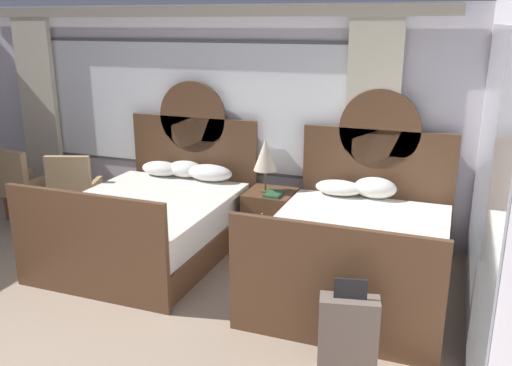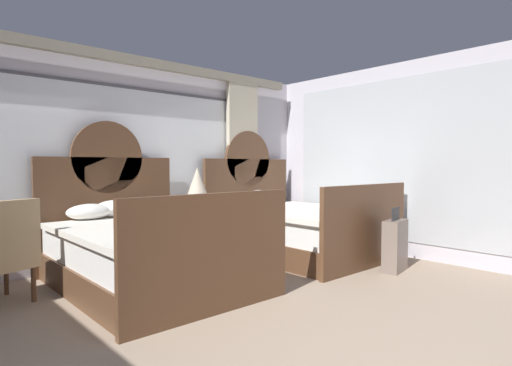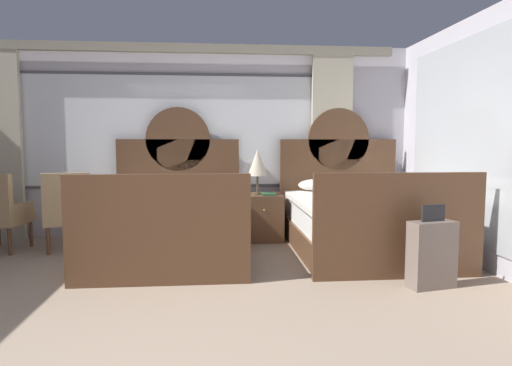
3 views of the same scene
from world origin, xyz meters
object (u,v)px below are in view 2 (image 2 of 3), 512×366
object	(u,v)px
nightstand_between_beds	(201,235)
suitcase_on_floor	(395,245)
book_on_nightstand	(210,212)
bed_near_window	(148,249)
bed_near_mirror	(296,228)
armchair_by_window_left	(0,251)
table_lamp_on_nightstand	(197,181)

from	to	relation	value
nightstand_between_beds	suitcase_on_floor	distance (m)	2.53
book_on_nightstand	suitcase_on_floor	size ratio (longest dim) A/B	0.34
bed_near_window	bed_near_mirror	xyz separation A→B (m)	(2.28, -0.01, -0.00)
bed_near_window	armchair_by_window_left	distance (m)	1.34
bed_near_window	bed_near_mirror	world-z (taller)	same
bed_near_window	book_on_nightstand	size ratio (longest dim) A/B	8.69
armchair_by_window_left	nightstand_between_beds	bearing A→B (deg)	9.53
table_lamp_on_nightstand	armchair_by_window_left	world-z (taller)	table_lamp_on_nightstand
bed_near_window	table_lamp_on_nightstand	size ratio (longest dim) A/B	3.65
bed_near_mirror	book_on_nightstand	xyz separation A→B (m)	(-1.06, 0.60, 0.26)
table_lamp_on_nightstand	suitcase_on_floor	distance (m)	2.65
suitcase_on_floor	nightstand_between_beds	bearing A→B (deg)	122.06
bed_near_window	table_lamp_on_nightstand	world-z (taller)	bed_near_window
nightstand_between_beds	armchair_by_window_left	distance (m)	2.48
table_lamp_on_nightstand	nightstand_between_beds	bearing A→B (deg)	12.63
table_lamp_on_nightstand	bed_near_window	bearing A→B (deg)	-147.52
book_on_nightstand	bed_near_mirror	bearing A→B (deg)	-29.63
book_on_nightstand	armchair_by_window_left	world-z (taller)	armchair_by_window_left
bed_near_window	table_lamp_on_nightstand	distance (m)	1.45
book_on_nightstand	armchair_by_window_left	xyz separation A→B (m)	(-2.52, -0.30, -0.13)
armchair_by_window_left	bed_near_mirror	bearing A→B (deg)	-4.84
nightstand_between_beds	bed_near_mirror	bearing A→B (deg)	-32.01
bed_near_mirror	bed_near_window	bearing A→B (deg)	179.74
book_on_nightstand	suitcase_on_floor	world-z (taller)	suitcase_on_floor
bed_near_window	bed_near_mirror	distance (m)	2.28
nightstand_between_beds	suitcase_on_floor	xyz separation A→B (m)	(1.34, -2.14, -0.00)
table_lamp_on_nightstand	armchair_by_window_left	xyz separation A→B (m)	(-2.38, -0.40, -0.55)
bed_near_mirror	suitcase_on_floor	bearing A→B (deg)	-82.02
table_lamp_on_nightstand	armchair_by_window_left	distance (m)	2.47
table_lamp_on_nightstand	book_on_nightstand	bearing A→B (deg)	-34.52
bed_near_mirror	suitcase_on_floor	world-z (taller)	bed_near_mirror
book_on_nightstand	suitcase_on_floor	bearing A→B (deg)	-58.14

